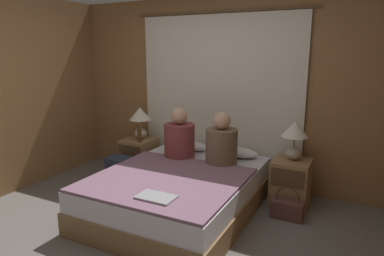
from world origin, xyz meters
The scene contains 17 objects.
ground_plane centered at (0.00, 0.00, 0.00)m, with size 16.00×16.00×0.00m, color #66605B.
wall_back centered at (0.00, 1.89, 1.25)m, with size 4.51×0.06×2.50m.
curtain_panel centered at (0.00, 1.83, 1.14)m, with size 2.48×0.02×2.29m.
bed centered at (0.00, 0.75, 0.23)m, with size 1.58×2.06×0.46m.
nightstand_left centered at (-1.09, 1.49, 0.28)m, with size 0.42×0.46×0.55m.
nightstand_right centered at (1.09, 1.49, 0.28)m, with size 0.42×0.46×0.55m.
lamp_left centered at (-1.09, 1.54, 0.85)m, with size 0.31×0.31×0.46m.
lamp_right centered at (1.09, 1.54, 0.85)m, with size 0.31×0.31×0.46m.
pillow_left centered at (-0.35, 1.59, 0.52)m, with size 0.60×0.29×0.12m.
pillow_right centered at (0.35, 1.59, 0.52)m, with size 0.60×0.29×0.12m.
blanket_on_bed centered at (0.00, 0.47, 0.48)m, with size 1.52×1.44×0.03m.
person_left_in_bed centered at (-0.26, 1.23, 0.72)m, with size 0.39×0.39×0.64m.
person_right_in_bed centered at (0.31, 1.23, 0.72)m, with size 0.38×0.38×0.64m.
beer_bottle_on_left_stand centered at (-0.98, 1.37, 0.65)m, with size 0.06×0.06×0.24m.
laptop_on_bed centered at (0.17, 0.00, 0.50)m, with size 0.35×0.22×0.02m.
backpack_on_floor centered at (-1.09, 1.02, 0.23)m, with size 0.29×0.25×0.41m.
handbag_on_floor centered at (1.13, 1.12, 0.11)m, with size 0.35×0.15×0.37m.
Camera 1 is at (1.77, -2.42, 1.80)m, focal length 32.00 mm.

